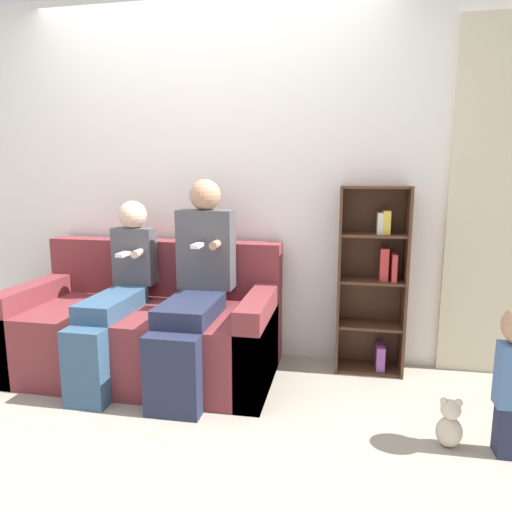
# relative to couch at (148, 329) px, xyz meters

# --- Properties ---
(ground_plane) EXTENTS (14.00, 14.00, 0.00)m
(ground_plane) POSITION_rel_couch_xyz_m (0.30, -0.53, -0.29)
(ground_plane) COLOR #9E9384
(back_wall) EXTENTS (10.00, 0.06, 2.55)m
(back_wall) POSITION_rel_couch_xyz_m (0.30, 0.47, 0.98)
(back_wall) COLOR silver
(back_wall) RESTS_ON ground_plane
(couch) EXTENTS (1.71, 0.87, 0.85)m
(couch) POSITION_rel_couch_xyz_m (0.00, 0.00, 0.00)
(couch) COLOR maroon
(couch) RESTS_ON ground_plane
(adult_seated) EXTENTS (0.37, 0.82, 1.29)m
(adult_seated) POSITION_rel_couch_xyz_m (0.38, -0.10, 0.37)
(adult_seated) COLOR #232842
(adult_seated) RESTS_ON ground_plane
(child_seated) EXTENTS (0.28, 0.83, 1.14)m
(child_seated) POSITION_rel_couch_xyz_m (-0.14, -0.14, 0.29)
(child_seated) COLOR #335170
(child_seated) RESTS_ON ground_plane
(bookshelf) EXTENTS (0.44, 0.26, 1.25)m
(bookshelf) POSITION_rel_couch_xyz_m (1.48, 0.34, 0.33)
(bookshelf) COLOR #4C2D1E
(bookshelf) RESTS_ON ground_plane
(teddy_bear) EXTENTS (0.12, 0.10, 0.25)m
(teddy_bear) POSITION_rel_couch_xyz_m (1.81, -0.55, -0.17)
(teddy_bear) COLOR beige
(teddy_bear) RESTS_ON ground_plane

